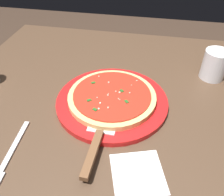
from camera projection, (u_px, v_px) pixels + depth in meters
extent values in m
cube|color=black|center=(199.00, 116.00, 1.17)|extent=(0.06, 0.06, 0.69)
cube|color=black|center=(47.00, 96.00, 1.29)|extent=(0.06, 0.06, 0.69)
cube|color=#473323|center=(103.00, 95.00, 0.73)|extent=(0.95, 0.85, 0.03)
cylinder|color=red|center=(112.00, 101.00, 0.67)|extent=(0.32, 0.32, 0.02)
cylinder|color=#DBB26B|center=(112.00, 97.00, 0.66)|extent=(0.25, 0.25, 0.02)
cylinder|color=red|center=(112.00, 94.00, 0.66)|extent=(0.22, 0.22, 0.00)
sphere|color=#EFEACC|center=(98.00, 97.00, 0.64)|extent=(0.00, 0.00, 0.00)
sphere|color=#EFEACC|center=(109.00, 94.00, 0.65)|extent=(0.00, 0.00, 0.00)
sphere|color=#EFEACC|center=(99.00, 109.00, 0.61)|extent=(0.01, 0.01, 0.01)
sphere|color=#EFEACC|center=(108.00, 95.00, 0.65)|extent=(0.00, 0.00, 0.00)
sphere|color=#EFEACC|center=(118.00, 99.00, 0.64)|extent=(0.00, 0.00, 0.00)
sphere|color=#EFEACC|center=(120.00, 100.00, 0.63)|extent=(0.00, 0.00, 0.00)
sphere|color=#EFEACC|center=(132.00, 85.00, 0.68)|extent=(0.00, 0.00, 0.00)
sphere|color=#EFEACC|center=(116.00, 91.00, 0.66)|extent=(0.00, 0.00, 0.00)
sphere|color=#EFEACC|center=(99.00, 76.00, 0.72)|extent=(0.00, 0.00, 0.00)
sphere|color=#EFEACC|center=(109.00, 82.00, 0.70)|extent=(0.01, 0.01, 0.01)
sphere|color=#EFEACC|center=(120.00, 92.00, 0.66)|extent=(0.01, 0.01, 0.01)
sphere|color=#EFEACC|center=(130.00, 93.00, 0.66)|extent=(0.00, 0.00, 0.00)
sphere|color=#EFEACC|center=(100.00, 103.00, 0.62)|extent=(0.01, 0.01, 0.01)
sphere|color=#EFEACC|center=(137.00, 81.00, 0.70)|extent=(0.00, 0.00, 0.00)
sphere|color=#EFEACC|center=(108.00, 108.00, 0.61)|extent=(0.00, 0.00, 0.00)
cube|color=#23561E|center=(122.00, 91.00, 0.66)|extent=(0.01, 0.01, 0.00)
cube|color=#23561E|center=(127.00, 102.00, 0.63)|extent=(0.01, 0.01, 0.00)
cube|color=#23561E|center=(89.00, 100.00, 0.63)|extent=(0.01, 0.01, 0.00)
cube|color=#23561E|center=(93.00, 83.00, 0.69)|extent=(0.01, 0.01, 0.00)
cube|color=#23561E|center=(95.00, 109.00, 0.60)|extent=(0.01, 0.01, 0.00)
cube|color=silver|center=(105.00, 120.00, 0.60)|extent=(0.07, 0.09, 0.00)
cube|color=brown|center=(92.00, 153.00, 0.52)|extent=(0.02, 0.13, 0.01)
cylinder|color=silver|center=(215.00, 65.00, 0.75)|extent=(0.08, 0.08, 0.10)
cube|color=white|center=(138.00, 174.00, 0.50)|extent=(0.14, 0.14, 0.00)
cube|color=silver|center=(15.00, 145.00, 0.56)|extent=(0.02, 0.15, 0.00)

